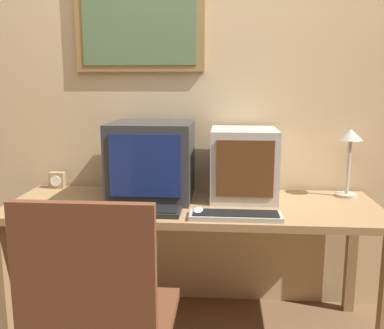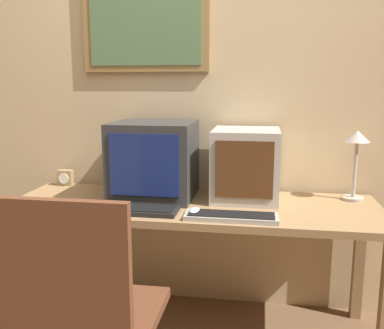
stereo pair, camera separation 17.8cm
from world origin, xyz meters
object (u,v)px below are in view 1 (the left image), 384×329
(desk_lamp, at_px, (350,147))
(keyboard_side, at_px, (236,215))
(keyboard_main, at_px, (140,211))
(mouse_near_keyboard, at_px, (198,212))
(monitor_right, at_px, (244,164))
(desk_clock, at_px, (57,180))
(monitor_left, at_px, (152,161))

(desk_lamp, bearing_deg, keyboard_side, -144.68)
(keyboard_main, bearing_deg, desk_lamp, 20.56)
(keyboard_main, bearing_deg, mouse_near_keyboard, -0.46)
(monitor_right, height_order, mouse_near_keyboard, monitor_right)
(keyboard_side, xyz_separation_m, desk_clock, (-1.04, 0.50, 0.03))
(desk_lamp, bearing_deg, keyboard_main, -159.44)
(monitor_right, relative_size, keyboard_main, 0.97)
(desk_lamp, bearing_deg, desk_clock, 177.81)
(monitor_left, xyz_separation_m, desk_clock, (-0.60, 0.17, -0.16))
(monitor_right, xyz_separation_m, desk_lamp, (0.57, 0.07, 0.09))
(desk_clock, xyz_separation_m, desk_lamp, (1.66, -0.06, 0.23))
(monitor_left, height_order, keyboard_main, monitor_left)
(keyboard_side, bearing_deg, keyboard_main, 175.49)
(desk_lamp, bearing_deg, monitor_right, -172.79)
(monitor_left, distance_m, desk_clock, 0.64)
(keyboard_main, xyz_separation_m, desk_lamp, (1.07, 0.40, 0.26))
(keyboard_side, bearing_deg, mouse_near_keyboard, 169.24)
(keyboard_main, relative_size, desk_clock, 4.09)
(monitor_right, distance_m, desk_lamp, 0.58)
(keyboard_main, relative_size, keyboard_side, 0.91)
(monitor_left, relative_size, mouse_near_keyboard, 3.68)
(desk_lamp, bearing_deg, mouse_near_keyboard, -153.03)
(monitor_right, bearing_deg, keyboard_main, -146.63)
(mouse_near_keyboard, relative_size, desk_lamp, 0.32)
(monitor_left, relative_size, keyboard_main, 1.12)
(desk_clock, bearing_deg, keyboard_side, -25.62)
(monitor_left, distance_m, mouse_near_keyboard, 0.44)
(keyboard_main, bearing_deg, desk_clock, 141.80)
(mouse_near_keyboard, bearing_deg, desk_lamp, 26.97)
(keyboard_main, distance_m, desk_lamp, 1.17)
(monitor_right, distance_m, keyboard_main, 0.62)
(keyboard_side, xyz_separation_m, mouse_near_keyboard, (-0.18, 0.03, 0.00))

